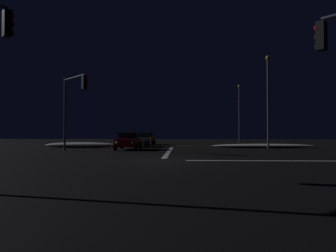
# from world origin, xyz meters

# --- Properties ---
(ground) EXTENTS (120.00, 120.00, 0.10)m
(ground) POSITION_xyz_m (0.00, 0.00, -0.05)
(ground) COLOR black
(stop_line_north) EXTENTS (0.35, 14.66, 0.01)m
(stop_line_north) POSITION_xyz_m (0.00, 8.55, 0.00)
(stop_line_north) COLOR white
(stop_line_north) RESTS_ON ground
(centre_line_ns) EXTENTS (22.00, 0.15, 0.01)m
(centre_line_ns) POSITION_xyz_m (0.00, 20.15, 0.00)
(centre_line_ns) COLOR yellow
(centre_line_ns) RESTS_ON ground
(crosswalk_bar_east) EXTENTS (14.66, 0.40, 0.01)m
(crosswalk_bar_east) POSITION_xyz_m (8.65, 0.00, 0.00)
(crosswalk_bar_east) COLOR white
(crosswalk_bar_east) RESTS_ON ground
(snow_bank_left_curb) EXTENTS (7.53, 1.50, 0.57)m
(snow_bank_left_curb) POSITION_xyz_m (-9.35, 14.57, 0.28)
(snow_bank_left_curb) COLOR white
(snow_bank_left_curb) RESTS_ON ground
(snow_bank_right_curb) EXTENTS (10.40, 1.50, 0.43)m
(snow_bank_right_curb) POSITION_xyz_m (9.35, 14.96, 0.22)
(snow_bank_right_curb) COLOR white
(snow_bank_right_curb) RESTS_ON ground
(sedan_red) EXTENTS (2.02, 4.33, 1.57)m
(sedan_red) POSITION_xyz_m (-3.80, 11.11, 0.80)
(sedan_red) COLOR maroon
(sedan_red) RESTS_ON ground
(sedan_silver) EXTENTS (2.02, 4.33, 1.57)m
(sedan_silver) POSITION_xyz_m (-3.75, 17.50, 0.80)
(sedan_silver) COLOR #B7B7BC
(sedan_silver) RESTS_ON ground
(sedan_orange) EXTENTS (2.02, 4.33, 1.57)m
(sedan_orange) POSITION_xyz_m (-3.51, 23.23, 0.80)
(sedan_orange) COLOR #C66014
(sedan_orange) RESTS_ON ground
(traffic_signal_nw) EXTENTS (2.77, 2.77, 6.40)m
(traffic_signal_nw) POSITION_xyz_m (-7.91, 7.91, 4.37)
(traffic_signal_nw) COLOR #4C4C51
(traffic_signal_nw) RESTS_ON ground
(streetlamp_right_far) EXTENTS (0.44, 0.44, 8.71)m
(streetlamp_right_far) POSITION_xyz_m (9.65, 30.15, 5.04)
(streetlamp_right_far) COLOR #424247
(streetlamp_right_far) RESTS_ON ground
(streetlamp_right_near) EXTENTS (0.44, 0.44, 9.25)m
(streetlamp_right_near) POSITION_xyz_m (9.65, 14.15, 5.32)
(streetlamp_right_near) COLOR #424247
(streetlamp_right_near) RESTS_ON ground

